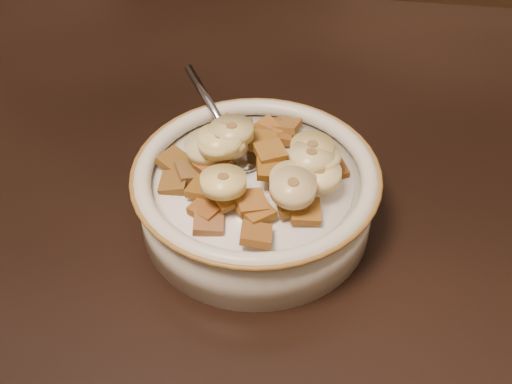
# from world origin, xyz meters

# --- Properties ---
(chair) EXTENTS (0.56, 0.56, 1.05)m
(chair) POSITION_xyz_m (0.03, 0.68, 0.52)
(chair) COLOR black
(chair) RESTS_ON floor
(cereal_bowl) EXTENTS (0.17, 0.17, 0.04)m
(cereal_bowl) POSITION_xyz_m (0.23, 0.08, 0.77)
(cereal_bowl) COLOR beige
(cereal_bowl) RESTS_ON table
(milk) EXTENTS (0.14, 0.14, 0.00)m
(milk) POSITION_xyz_m (0.23, 0.08, 0.79)
(milk) COLOR white
(milk) RESTS_ON cereal_bowl
(spoon) EXTENTS (0.05, 0.05, 0.01)m
(spoon) POSITION_xyz_m (0.21, 0.10, 0.80)
(spoon) COLOR #A1A4B5
(spoon) RESTS_ON cereal_bowl
(cereal_square_0) EXTENTS (0.02, 0.02, 0.01)m
(cereal_square_0) POSITION_xyz_m (0.27, 0.05, 0.80)
(cereal_square_0) COLOR brown
(cereal_square_0) RESTS_ON milk
(cereal_square_1) EXTENTS (0.03, 0.03, 0.01)m
(cereal_square_1) POSITION_xyz_m (0.22, 0.05, 0.80)
(cereal_square_1) COLOR olive
(cereal_square_1) RESTS_ON milk
(cereal_square_2) EXTENTS (0.03, 0.03, 0.01)m
(cereal_square_2) POSITION_xyz_m (0.20, 0.04, 0.80)
(cereal_square_2) COLOR brown
(cereal_square_2) RESTS_ON milk
(cereal_square_3) EXTENTS (0.03, 0.03, 0.01)m
(cereal_square_3) POSITION_xyz_m (0.24, 0.13, 0.80)
(cereal_square_3) COLOR brown
(cereal_square_3) RESTS_ON milk
(cereal_square_4) EXTENTS (0.03, 0.03, 0.01)m
(cereal_square_4) POSITION_xyz_m (0.24, 0.09, 0.81)
(cereal_square_4) COLOR #9B6A23
(cereal_square_4) RESTS_ON milk
(cereal_square_5) EXTENTS (0.02, 0.02, 0.01)m
(cereal_square_5) POSITION_xyz_m (0.24, 0.14, 0.80)
(cereal_square_5) COLOR #9D5F21
(cereal_square_5) RESTS_ON milk
(cereal_square_6) EXTENTS (0.02, 0.02, 0.01)m
(cereal_square_6) POSITION_xyz_m (0.24, 0.07, 0.81)
(cereal_square_6) COLOR brown
(cereal_square_6) RESTS_ON milk
(cereal_square_7) EXTENTS (0.03, 0.03, 0.01)m
(cereal_square_7) POSITION_xyz_m (0.20, 0.08, 0.81)
(cereal_square_7) COLOR #9B5D29
(cereal_square_7) RESTS_ON milk
(cereal_square_8) EXTENTS (0.03, 0.03, 0.01)m
(cereal_square_8) POSITION_xyz_m (0.23, 0.05, 0.80)
(cereal_square_8) COLOR brown
(cereal_square_8) RESTS_ON milk
(cereal_square_9) EXTENTS (0.03, 0.03, 0.01)m
(cereal_square_9) POSITION_xyz_m (0.18, 0.07, 0.80)
(cereal_square_9) COLOR brown
(cereal_square_9) RESTS_ON milk
(cereal_square_10) EXTENTS (0.03, 0.03, 0.01)m
(cereal_square_10) POSITION_xyz_m (0.23, 0.13, 0.80)
(cereal_square_10) COLOR brown
(cereal_square_10) RESTS_ON milk
(cereal_square_11) EXTENTS (0.02, 0.02, 0.01)m
(cereal_square_11) POSITION_xyz_m (0.23, 0.10, 0.81)
(cereal_square_11) COLOR #935A19
(cereal_square_11) RESTS_ON milk
(cereal_square_12) EXTENTS (0.03, 0.03, 0.01)m
(cereal_square_12) POSITION_xyz_m (0.17, 0.08, 0.80)
(cereal_square_12) COLOR brown
(cereal_square_12) RESTS_ON milk
(cereal_square_13) EXTENTS (0.02, 0.02, 0.01)m
(cereal_square_13) POSITION_xyz_m (0.21, 0.03, 0.80)
(cereal_square_13) COLOR brown
(cereal_square_13) RESTS_ON milk
(cereal_square_14) EXTENTS (0.02, 0.02, 0.01)m
(cereal_square_14) POSITION_xyz_m (0.20, 0.11, 0.80)
(cereal_square_14) COLOR brown
(cereal_square_14) RESTS_ON milk
(cereal_square_15) EXTENTS (0.02, 0.02, 0.01)m
(cereal_square_15) POSITION_xyz_m (0.24, 0.13, 0.80)
(cereal_square_15) COLOR brown
(cereal_square_15) RESTS_ON milk
(cereal_square_16) EXTENTS (0.03, 0.03, 0.01)m
(cereal_square_16) POSITION_xyz_m (0.20, 0.09, 0.81)
(cereal_square_16) COLOR olive
(cereal_square_16) RESTS_ON milk
(cereal_square_17) EXTENTS (0.03, 0.03, 0.01)m
(cereal_square_17) POSITION_xyz_m (0.28, 0.10, 0.80)
(cereal_square_17) COLOR brown
(cereal_square_17) RESTS_ON milk
(cereal_square_18) EXTENTS (0.03, 0.03, 0.01)m
(cereal_square_18) POSITION_xyz_m (0.24, 0.04, 0.80)
(cereal_square_18) COLOR #8E5A17
(cereal_square_18) RESTS_ON milk
(cereal_square_19) EXTENTS (0.02, 0.02, 0.01)m
(cereal_square_19) POSITION_xyz_m (0.21, 0.12, 0.80)
(cereal_square_19) COLOR brown
(cereal_square_19) RESTS_ON milk
(cereal_square_20) EXTENTS (0.02, 0.02, 0.01)m
(cereal_square_20) POSITION_xyz_m (0.24, 0.02, 0.80)
(cereal_square_20) COLOR brown
(cereal_square_20) RESTS_ON milk
(cereal_square_21) EXTENTS (0.03, 0.03, 0.01)m
(cereal_square_21) POSITION_xyz_m (0.26, 0.05, 0.80)
(cereal_square_21) COLOR brown
(cereal_square_21) RESTS_ON milk
(cereal_square_22) EXTENTS (0.02, 0.02, 0.01)m
(cereal_square_22) POSITION_xyz_m (0.20, 0.06, 0.80)
(cereal_square_22) COLOR brown
(cereal_square_22) RESTS_ON milk
(cereal_square_23) EXTENTS (0.02, 0.02, 0.01)m
(cereal_square_23) POSITION_xyz_m (0.17, 0.06, 0.80)
(cereal_square_23) COLOR brown
(cereal_square_23) RESTS_ON milk
(cereal_square_24) EXTENTS (0.03, 0.03, 0.01)m
(cereal_square_24) POSITION_xyz_m (0.20, 0.13, 0.80)
(cereal_square_24) COLOR brown
(cereal_square_24) RESTS_ON milk
(cereal_square_25) EXTENTS (0.03, 0.03, 0.01)m
(cereal_square_25) POSITION_xyz_m (0.23, 0.13, 0.80)
(cereal_square_25) COLOR brown
(cereal_square_25) RESTS_ON milk
(banana_slice_0) EXTENTS (0.04, 0.04, 0.01)m
(banana_slice_0) POSITION_xyz_m (0.27, 0.07, 0.81)
(banana_slice_0) COLOR #FFDD94
(banana_slice_0) RESTS_ON milk
(banana_slice_1) EXTENTS (0.04, 0.04, 0.01)m
(banana_slice_1) POSITION_xyz_m (0.21, 0.05, 0.82)
(banana_slice_1) COLOR #F6CF7C
(banana_slice_1) RESTS_ON milk
(banana_slice_2) EXTENTS (0.04, 0.04, 0.01)m
(banana_slice_2) POSITION_xyz_m (0.26, 0.05, 0.82)
(banana_slice_2) COLOR #D8B871
(banana_slice_2) RESTS_ON milk
(banana_slice_3) EXTENTS (0.04, 0.04, 0.01)m
(banana_slice_3) POSITION_xyz_m (0.21, 0.09, 0.82)
(banana_slice_3) COLOR #EBCA76
(banana_slice_3) RESTS_ON milk
(banana_slice_4) EXTENTS (0.04, 0.04, 0.01)m
(banana_slice_4) POSITION_xyz_m (0.27, 0.09, 0.81)
(banana_slice_4) COLOR #FFF7AA
(banana_slice_4) RESTS_ON milk
(banana_slice_5) EXTENTS (0.04, 0.04, 0.01)m
(banana_slice_5) POSITION_xyz_m (0.20, 0.08, 0.82)
(banana_slice_5) COLOR #D1BE8C
(banana_slice_5) RESTS_ON milk
(banana_slice_6) EXTENTS (0.04, 0.04, 0.01)m
(banana_slice_6) POSITION_xyz_m (0.19, 0.09, 0.81)
(banana_slice_6) COLOR beige
(banana_slice_6) RESTS_ON milk
(banana_slice_7) EXTENTS (0.04, 0.04, 0.01)m
(banana_slice_7) POSITION_xyz_m (0.27, 0.09, 0.81)
(banana_slice_7) COLOR tan
(banana_slice_7) RESTS_ON milk
(banana_slice_8) EXTENTS (0.04, 0.04, 0.01)m
(banana_slice_8) POSITION_xyz_m (0.20, 0.08, 0.82)
(banana_slice_8) COLOR #E9DB74
(banana_slice_8) RESTS_ON milk
(banana_slice_9) EXTENTS (0.03, 0.03, 0.01)m
(banana_slice_9) POSITION_xyz_m (0.26, 0.06, 0.81)
(banana_slice_9) COLOR beige
(banana_slice_9) RESTS_ON milk
(banana_slice_10) EXTENTS (0.04, 0.04, 0.01)m
(banana_slice_10) POSITION_xyz_m (0.27, 0.08, 0.82)
(banana_slice_10) COLOR #FCED98
(banana_slice_10) RESTS_ON milk
(banana_slice_11) EXTENTS (0.04, 0.04, 0.01)m
(banana_slice_11) POSITION_xyz_m (0.21, 0.09, 0.82)
(banana_slice_11) COLOR tan
(banana_slice_11) RESTS_ON milk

